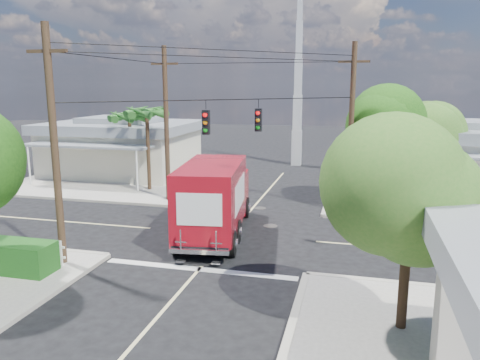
% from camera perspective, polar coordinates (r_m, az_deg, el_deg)
% --- Properties ---
extents(ground, '(120.00, 120.00, 0.00)m').
position_cam_1_polar(ground, '(21.88, -1.29, -6.67)').
color(ground, black).
rests_on(ground, ground).
extents(sidewalk_ne, '(14.12, 14.12, 0.14)m').
position_cam_1_polar(sidewalk_ne, '(32.09, 23.36, -1.61)').
color(sidewalk_ne, gray).
rests_on(sidewalk_ne, ground).
extents(sidewalk_nw, '(14.12, 14.12, 0.14)m').
position_cam_1_polar(sidewalk_nw, '(35.66, -13.59, 0.26)').
color(sidewalk_nw, gray).
rests_on(sidewalk_nw, ground).
extents(road_markings, '(32.00, 32.00, 0.01)m').
position_cam_1_polar(road_markings, '(20.54, -2.39, -7.90)').
color(road_markings, beige).
rests_on(road_markings, ground).
extents(building_ne, '(11.80, 10.20, 4.50)m').
position_cam_1_polar(building_ne, '(33.05, 26.16, 2.49)').
color(building_ne, silver).
rests_on(building_ne, sidewalk_ne).
extents(building_nw, '(10.80, 10.20, 4.30)m').
position_cam_1_polar(building_nw, '(37.22, -14.15, 4.05)').
color(building_nw, beige).
rests_on(building_nw, sidewalk_nw).
extents(radio_tower, '(0.80, 0.80, 17.00)m').
position_cam_1_polar(radio_tower, '(40.37, 7.05, 9.74)').
color(radio_tower, silver).
rests_on(radio_tower, ground).
extents(tree_ne_front, '(4.21, 4.14, 6.66)m').
position_cam_1_polar(tree_ne_front, '(26.92, 17.75, 6.58)').
color(tree_ne_front, '#422D1C').
rests_on(tree_ne_front, sidewalk_ne).
extents(tree_ne_back, '(3.77, 3.66, 5.82)m').
position_cam_1_polar(tree_ne_back, '(29.42, 22.51, 5.49)').
color(tree_ne_back, '#422D1C').
rests_on(tree_ne_back, sidewalk_ne).
extents(tree_se, '(3.67, 3.54, 5.62)m').
position_cam_1_polar(tree_se, '(13.17, 20.15, -1.42)').
color(tree_se, '#422D1C').
rests_on(tree_se, sidewalk_se).
extents(palm_nw_front, '(3.01, 3.08, 5.59)m').
position_cam_1_polar(palm_nw_front, '(30.53, -11.31, 7.94)').
color(palm_nw_front, '#422D1C').
rests_on(palm_nw_front, sidewalk_nw).
extents(palm_nw_back, '(3.01, 3.08, 5.19)m').
position_cam_1_polar(palm_nw_back, '(32.78, -13.34, 7.43)').
color(palm_nw_back, '#422D1C').
rests_on(palm_nw_back, sidewalk_nw).
extents(utility_poles, '(12.00, 10.68, 9.00)m').
position_cam_1_polar(utility_poles, '(22.89, -4.11, 6.08)').
color(utility_poles, '#473321').
rests_on(utility_poles, ground).
extents(vending_boxes, '(1.90, 0.50, 1.10)m').
position_cam_1_polar(vending_boxes, '(26.96, 15.79, -2.09)').
color(vending_boxes, '#BE090C').
rests_on(vending_boxes, sidewalk_ne).
extents(delivery_truck, '(3.48, 8.20, 3.45)m').
position_cam_1_polar(delivery_truck, '(21.45, -3.11, -2.20)').
color(delivery_truck, black).
rests_on(delivery_truck, ground).
extents(parked_car, '(5.89, 3.57, 1.53)m').
position_cam_1_polar(parked_car, '(23.74, 24.96, -4.39)').
color(parked_car, silver).
rests_on(parked_car, ground).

